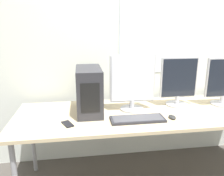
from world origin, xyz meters
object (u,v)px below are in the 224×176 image
mouse (172,117)px  cell_phone (68,124)px  keyboard (138,119)px  pc_tower (89,90)px  monitor_right_near (178,82)px  monitor_main (132,83)px

mouse → cell_phone: (-0.87, 0.00, -0.01)m
keyboard → cell_phone: keyboard is taller
cell_phone → pc_tower: bearing=29.6°
keyboard → pc_tower: bearing=146.0°
monitor_right_near → mouse: bearing=-120.2°
pc_tower → cell_phone: pc_tower is taller
monitor_main → monitor_right_near: size_ratio=1.08×
pc_tower → cell_phone: (-0.19, -0.26, -0.20)m
cell_phone → keyboard: bearing=-24.7°
keyboard → mouse: 0.30m
keyboard → mouse: bearing=-0.9°
pc_tower → monitor_right_near: monitor_right_near is taller
monitor_main → mouse: (0.29, -0.25, -0.25)m
pc_tower → mouse: pc_tower is taller
monitor_main → monitor_right_near: bearing=7.0°
mouse → pc_tower: bearing=158.9°
monitor_main → cell_phone: (-0.58, -0.25, -0.25)m
monitor_main → cell_phone: monitor_main is taller
pc_tower → monitor_right_near: bearing=3.1°
monitor_main → monitor_right_near: monitor_main is taller
pc_tower → keyboard: pc_tower is taller
monitor_right_near → keyboard: size_ratio=1.06×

